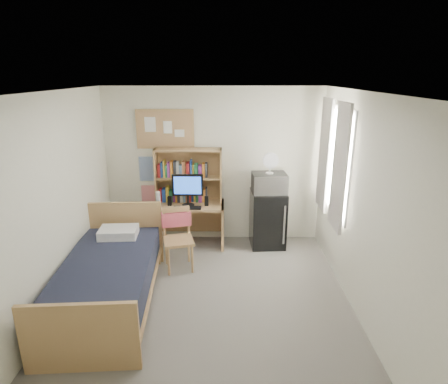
{
  "coord_description": "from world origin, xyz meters",
  "views": [
    {
      "loc": [
        0.24,
        -4.01,
        2.79
      ],
      "look_at": [
        0.19,
        1.2,
        1.13
      ],
      "focal_mm": 30.0,
      "sensor_mm": 36.0,
      "label": 1
    }
  ],
  "objects_px": {
    "desk_chair": "(178,240)",
    "bed": "(108,284)",
    "microwave": "(269,183)",
    "desk": "(189,225)",
    "desk_fan": "(270,164)",
    "speaker_left": "(170,201)",
    "bulletin_board": "(165,129)",
    "monitor": "(188,190)",
    "mini_fridge": "(268,219)",
    "speaker_right": "(206,201)"
  },
  "relations": [
    {
      "from": "desk",
      "to": "monitor",
      "type": "relative_size",
      "value": 2.18
    },
    {
      "from": "speaker_right",
      "to": "microwave",
      "type": "height_order",
      "value": "microwave"
    },
    {
      "from": "bed",
      "to": "bulletin_board",
      "type": "bearing_deg",
      "value": 73.46
    },
    {
      "from": "desk_chair",
      "to": "bed",
      "type": "height_order",
      "value": "desk_chair"
    },
    {
      "from": "desk_fan",
      "to": "speaker_left",
      "type": "bearing_deg",
      "value": 178.52
    },
    {
      "from": "mini_fridge",
      "to": "speaker_left",
      "type": "bearing_deg",
      "value": 179.23
    },
    {
      "from": "speaker_left",
      "to": "microwave",
      "type": "xyz_separation_m",
      "value": [
        1.61,
        0.06,
        0.3
      ]
    },
    {
      "from": "desk_chair",
      "to": "monitor",
      "type": "distance_m",
      "value": 0.93
    },
    {
      "from": "desk",
      "to": "speaker_right",
      "type": "xyz_separation_m",
      "value": [
        0.3,
        -0.06,
        0.44
      ]
    },
    {
      "from": "bed",
      "to": "desk_fan",
      "type": "bearing_deg",
      "value": 35.04
    },
    {
      "from": "speaker_right",
      "to": "mini_fridge",
      "type": "bearing_deg",
      "value": 3.49
    },
    {
      "from": "desk",
      "to": "speaker_right",
      "type": "bearing_deg",
      "value": -11.31
    },
    {
      "from": "bed",
      "to": "microwave",
      "type": "xyz_separation_m",
      "value": [
        2.15,
        1.74,
        0.8
      ]
    },
    {
      "from": "mini_fridge",
      "to": "monitor",
      "type": "xyz_separation_m",
      "value": [
        -1.31,
        -0.07,
        0.52
      ]
    },
    {
      "from": "microwave",
      "to": "desk",
      "type": "bearing_deg",
      "value": 176.25
    },
    {
      "from": "desk_chair",
      "to": "desk_fan",
      "type": "height_order",
      "value": "desk_fan"
    },
    {
      "from": "microwave",
      "to": "bed",
      "type": "bearing_deg",
      "value": -144.51
    },
    {
      "from": "bed",
      "to": "speaker_left",
      "type": "height_order",
      "value": "speaker_left"
    },
    {
      "from": "monitor",
      "to": "speaker_left",
      "type": "height_order",
      "value": "monitor"
    },
    {
      "from": "speaker_left",
      "to": "speaker_right",
      "type": "height_order",
      "value": "speaker_right"
    },
    {
      "from": "mini_fridge",
      "to": "desk_fan",
      "type": "height_order",
      "value": "desk_fan"
    },
    {
      "from": "desk",
      "to": "desk_chair",
      "type": "distance_m",
      "value": 0.83
    },
    {
      "from": "speaker_left",
      "to": "desk_fan",
      "type": "height_order",
      "value": "desk_fan"
    },
    {
      "from": "bulletin_board",
      "to": "desk_chair",
      "type": "height_order",
      "value": "bulletin_board"
    },
    {
      "from": "speaker_right",
      "to": "microwave",
      "type": "relative_size",
      "value": 0.29
    },
    {
      "from": "speaker_left",
      "to": "desk_fan",
      "type": "xyz_separation_m",
      "value": [
        1.61,
        0.06,
        0.61
      ]
    },
    {
      "from": "mini_fridge",
      "to": "speaker_right",
      "type": "relative_size",
      "value": 6.08
    },
    {
      "from": "desk_fan",
      "to": "mini_fridge",
      "type": "bearing_deg",
      "value": 90.0
    },
    {
      "from": "desk",
      "to": "speaker_left",
      "type": "distance_m",
      "value": 0.54
    },
    {
      "from": "monitor",
      "to": "microwave",
      "type": "xyz_separation_m",
      "value": [
        1.31,
        0.05,
        0.11
      ]
    },
    {
      "from": "bulletin_board",
      "to": "speaker_right",
      "type": "xyz_separation_m",
      "value": [
        0.68,
        -0.35,
        -1.12
      ]
    },
    {
      "from": "bed",
      "to": "speaker_right",
      "type": "bearing_deg",
      "value": 52.15
    },
    {
      "from": "desk_chair",
      "to": "bed",
      "type": "xyz_separation_m",
      "value": [
        -0.76,
        -0.93,
        -0.16
      ]
    },
    {
      "from": "speaker_left",
      "to": "speaker_right",
      "type": "xyz_separation_m",
      "value": [
        0.6,
        0.01,
        0.0
      ]
    },
    {
      "from": "speaker_left",
      "to": "bulletin_board",
      "type": "bearing_deg",
      "value": 101.89
    },
    {
      "from": "microwave",
      "to": "desk_fan",
      "type": "distance_m",
      "value": 0.31
    },
    {
      "from": "desk_chair",
      "to": "speaker_right",
      "type": "xyz_separation_m",
      "value": [
        0.37,
        0.76,
        0.34
      ]
    },
    {
      "from": "desk_chair",
      "to": "microwave",
      "type": "relative_size",
      "value": 1.7
    },
    {
      "from": "desk",
      "to": "microwave",
      "type": "height_order",
      "value": "microwave"
    },
    {
      "from": "bed",
      "to": "monitor",
      "type": "bearing_deg",
      "value": 59.71
    },
    {
      "from": "mini_fridge",
      "to": "microwave",
      "type": "distance_m",
      "value": 0.63
    },
    {
      "from": "desk",
      "to": "mini_fridge",
      "type": "bearing_deg",
      "value": 0.08
    },
    {
      "from": "desk_chair",
      "to": "speaker_left",
      "type": "relative_size",
      "value": 6.02
    },
    {
      "from": "desk",
      "to": "speaker_left",
      "type": "relative_size",
      "value": 7.59
    },
    {
      "from": "speaker_right",
      "to": "desk_fan",
      "type": "distance_m",
      "value": 1.18
    },
    {
      "from": "bulletin_board",
      "to": "bed",
      "type": "bearing_deg",
      "value": -102.63
    },
    {
      "from": "monitor",
      "to": "mini_fridge",
      "type": "bearing_deg",
      "value": 2.69
    },
    {
      "from": "bulletin_board",
      "to": "desk_chair",
      "type": "bearing_deg",
      "value": -74.68
    },
    {
      "from": "monitor",
      "to": "speaker_right",
      "type": "height_order",
      "value": "monitor"
    },
    {
      "from": "desk",
      "to": "mini_fridge",
      "type": "height_order",
      "value": "mini_fridge"
    }
  ]
}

